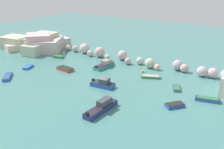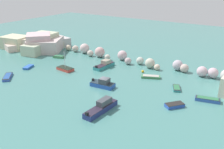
{
  "view_description": "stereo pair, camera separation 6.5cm",
  "coord_description": "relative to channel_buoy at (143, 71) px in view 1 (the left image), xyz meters",
  "views": [
    {
      "loc": [
        27.08,
        -37.68,
        20.13
      ],
      "look_at": [
        0.0,
        3.87,
        1.0
      ],
      "focal_mm": 40.73,
      "sensor_mm": 36.0,
      "label": 1
    },
    {
      "loc": [
        27.13,
        -37.64,
        20.13
      ],
      "look_at": [
        0.0,
        3.87,
        1.0
      ],
      "focal_mm": 40.73,
      "sensor_mm": 36.0,
      "label": 2
    }
  ],
  "objects": [
    {
      "name": "moored_boat_5",
      "position": [
        11.66,
        -11.54,
        0.0
      ],
      "size": [
        3.07,
        3.31,
        0.62
      ],
      "rotation": [
        0.0,
        0.0,
        0.89
      ],
      "color": "#294DAF",
      "rests_on": "cove_water"
    },
    {
      "name": "moored_boat_4",
      "position": [
        -23.78,
        -2.06,
        -0.01
      ],
      "size": [
        3.27,
        2.12,
        0.56
      ],
      "rotation": [
        0.0,
        0.0,
        3.37
      ],
      "color": "#40834F",
      "rests_on": "cove_water"
    },
    {
      "name": "moored_boat_8",
      "position": [
        -24.03,
        -11.97,
        -0.06
      ],
      "size": [
        2.15,
        3.13,
        0.49
      ],
      "rotation": [
        0.0,
        0.0,
        1.9
      ],
      "color": "blue",
      "rests_on": "cove_water"
    },
    {
      "name": "moored_boat_9",
      "position": [
        15.71,
        -6.44,
        0.02
      ],
      "size": [
        4.29,
        2.14,
        0.62
      ],
      "rotation": [
        0.0,
        0.0,
        3.36
      ],
      "color": "#3157AD",
      "rests_on": "cove_water"
    },
    {
      "name": "cove_water",
      "position": [
        -3.73,
        -10.79,
        -0.3
      ],
      "size": [
        160.0,
        160.0,
        0.0
      ],
      "primitive_type": "plane",
      "color": "#45817B",
      "rests_on": "ground"
    },
    {
      "name": "moored_boat_10",
      "position": [
        9.48,
        -4.53,
        -0.07
      ],
      "size": [
        2.43,
        3.29,
        0.45
      ],
      "rotation": [
        0.0,
        0.0,
        1.99
      ],
      "color": "teal",
      "rests_on": "cove_water"
    },
    {
      "name": "moored_boat_7",
      "position": [
        2.37,
        -19.31,
        0.37
      ],
      "size": [
        2.03,
        7.0,
        1.85
      ],
      "rotation": [
        0.0,
        0.0,
        1.52
      ],
      "color": "navy",
      "rests_on": "cove_water"
    },
    {
      "name": "moored_boat_3",
      "position": [
        2.87,
        -1.89,
        -0.05
      ],
      "size": [
        4.2,
        2.86,
        0.53
      ],
      "rotation": [
        0.0,
        0.0,
        0.41
      ],
      "color": "#3D7E4D",
      "rests_on": "cove_water"
    },
    {
      "name": "rock_breakwater",
      "position": [
        -3.75,
        4.85,
        0.84
      ],
      "size": [
        45.27,
        4.67,
        2.7
      ],
      "color": "beige",
      "rests_on": "ground"
    },
    {
      "name": "moored_boat_0",
      "position": [
        -15.69,
        -8.31,
        0.05
      ],
      "size": [
        4.2,
        2.41,
        4.48
      ],
      "rotation": [
        0.0,
        0.0,
        6.17
      ],
      "color": "#C74136",
      "rests_on": "cove_water"
    },
    {
      "name": "channel_buoy",
      "position": [
        0.0,
        0.0,
        0.0
      ],
      "size": [
        0.61,
        0.61,
        0.61
      ],
      "primitive_type": "sphere",
      "color": "gold",
      "rests_on": "cove_water"
    },
    {
      "name": "moored_boat_2",
      "position": [
        -2.96,
        -11.29,
        0.37
      ],
      "size": [
        4.83,
        2.44,
        1.83
      ],
      "rotation": [
        0.0,
        0.0,
        0.08
      ],
      "color": "blue",
      "rests_on": "cove_water"
    },
    {
      "name": "moored_boat_6",
      "position": [
        -9.24,
        -1.75,
        0.3
      ],
      "size": [
        2.22,
        6.12,
        1.7
      ],
      "rotation": [
        0.0,
        0.0,
        1.51
      ],
      "color": "teal",
      "rests_on": "cove_water"
    },
    {
      "name": "cliff_headland_left",
      "position": [
        -34.8,
        0.58,
        1.51
      ],
      "size": [
        20.61,
        17.05,
        5.04
      ],
      "color": "beige",
      "rests_on": "ground"
    },
    {
      "name": "moored_boat_1",
      "position": [
        -22.62,
        -18.61,
        -0.02
      ],
      "size": [
        4.09,
        4.19,
        0.53
      ],
      "rotation": [
        0.0,
        0.0,
        5.47
      ],
      "color": "#3556B8",
      "rests_on": "cove_water"
    }
  ]
}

